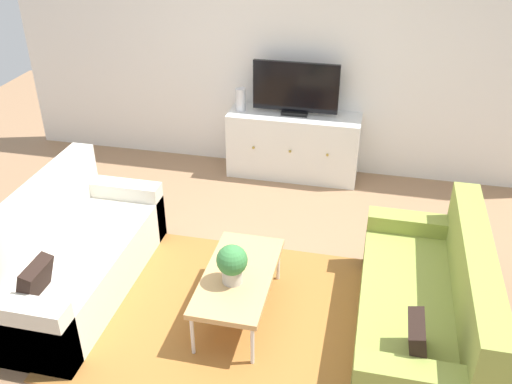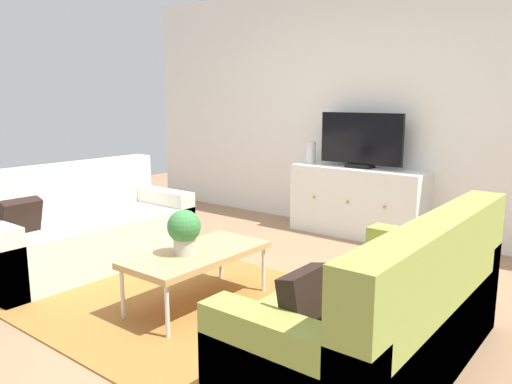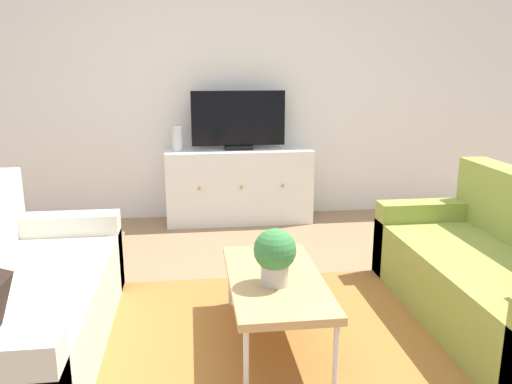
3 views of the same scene
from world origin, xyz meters
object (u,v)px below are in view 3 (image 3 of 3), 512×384
(couch_left_side, at_px, (4,309))
(potted_plant, at_px, (275,254))
(couch_right_side, at_px, (508,281))
(coffee_table, at_px, (275,282))
(tv_console, at_px, (239,185))
(flat_screen_tv, at_px, (238,121))
(glass_vase, at_px, (177,138))

(couch_left_side, bearing_deg, potted_plant, -4.14)
(couch_right_side, bearing_deg, coffee_table, -179.74)
(couch_right_side, xyz_separation_m, tv_console, (-1.39, 2.37, 0.08))
(couch_left_side, relative_size, tv_console, 1.28)
(couch_left_side, relative_size, flat_screen_tv, 2.01)
(coffee_table, relative_size, potted_plant, 3.35)
(coffee_table, bearing_deg, tv_console, 89.40)
(coffee_table, bearing_deg, couch_right_side, 0.26)
(potted_plant, xyz_separation_m, tv_console, (0.04, 2.48, -0.20))
(potted_plant, height_order, glass_vase, glass_vase)
(couch_left_side, bearing_deg, flat_screen_tv, 58.23)
(flat_screen_tv, bearing_deg, couch_right_side, -59.81)
(tv_console, distance_m, flat_screen_tv, 0.65)
(tv_console, bearing_deg, flat_screen_tv, 90.00)
(potted_plant, relative_size, tv_console, 0.22)
(couch_right_side, relative_size, glass_vase, 7.43)
(potted_plant, bearing_deg, glass_vase, 102.65)
(tv_console, bearing_deg, coffee_table, -90.60)
(flat_screen_tv, distance_m, glass_vase, 0.62)
(couch_left_side, height_order, glass_vase, glass_vase)
(couch_right_side, bearing_deg, potted_plant, -175.85)
(couch_left_side, distance_m, glass_vase, 2.60)
(couch_left_side, bearing_deg, glass_vase, 69.58)
(couch_right_side, xyz_separation_m, flat_screen_tv, (-1.39, 2.39, 0.73))
(coffee_table, distance_m, tv_console, 2.38)
(coffee_table, distance_m, flat_screen_tv, 2.49)
(coffee_table, height_order, glass_vase, glass_vase)
(couch_right_side, relative_size, tv_console, 1.28)
(couch_right_side, distance_m, tv_console, 2.75)
(couch_right_side, relative_size, coffee_table, 1.77)
(couch_right_side, height_order, coffee_table, couch_right_side)
(couch_left_side, relative_size, glass_vase, 7.43)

